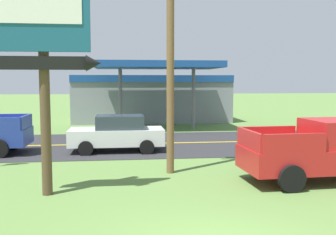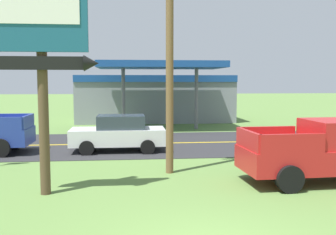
# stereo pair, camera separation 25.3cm
# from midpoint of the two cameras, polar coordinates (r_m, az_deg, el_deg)

# --- Properties ---
(road_asphalt) EXTENTS (140.00, 8.00, 0.02)m
(road_asphalt) POSITION_cam_midpoint_polar(r_m,az_deg,el_deg) (19.94, -2.08, -3.79)
(road_asphalt) COLOR #2B2B2D
(road_asphalt) RESTS_ON ground
(road_centre_line) EXTENTS (126.00, 0.20, 0.01)m
(road_centre_line) POSITION_cam_midpoint_polar(r_m,az_deg,el_deg) (19.94, -2.08, -3.76)
(road_centre_line) COLOR gold
(road_centre_line) RESTS_ON road_asphalt
(motel_sign) EXTENTS (2.82, 0.54, 6.39)m
(motel_sign) POSITION_cam_midpoint_polar(r_m,az_deg,el_deg) (11.21, -18.15, 10.94)
(motel_sign) COLOR brown
(motel_sign) RESTS_ON ground
(utility_pole) EXTENTS (1.70, 0.26, 9.41)m
(utility_pole) POSITION_cam_midpoint_polar(r_m,az_deg,el_deg) (13.46, -0.21, 13.06)
(utility_pole) COLOR brown
(utility_pole) RESTS_ON ground
(gas_station) EXTENTS (12.00, 11.50, 4.40)m
(gas_station) POSITION_cam_midpoint_polar(r_m,az_deg,el_deg) (31.31, -2.74, 3.09)
(gas_station) COLOR gray
(gas_station) RESTS_ON ground
(pickup_red_parked_on_lawn) EXTENTS (5.29, 2.43, 1.96)m
(pickup_red_parked_on_lawn) POSITION_cam_midpoint_polar(r_m,az_deg,el_deg) (13.35, 21.55, -4.58)
(pickup_red_parked_on_lawn) COLOR red
(pickup_red_parked_on_lawn) RESTS_ON ground
(car_white_near_lane) EXTENTS (4.20, 2.00, 1.64)m
(car_white_near_lane) POSITION_cam_midpoint_polar(r_m,az_deg,el_deg) (17.78, -7.77, -2.29)
(car_white_near_lane) COLOR silver
(car_white_near_lane) RESTS_ON ground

